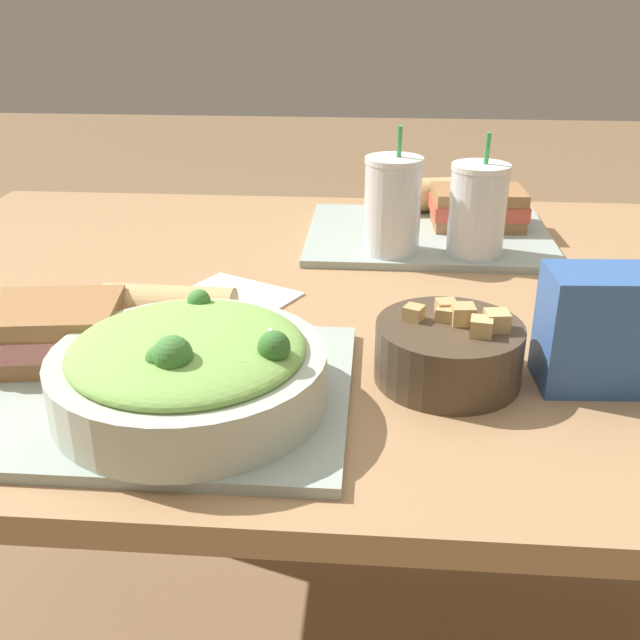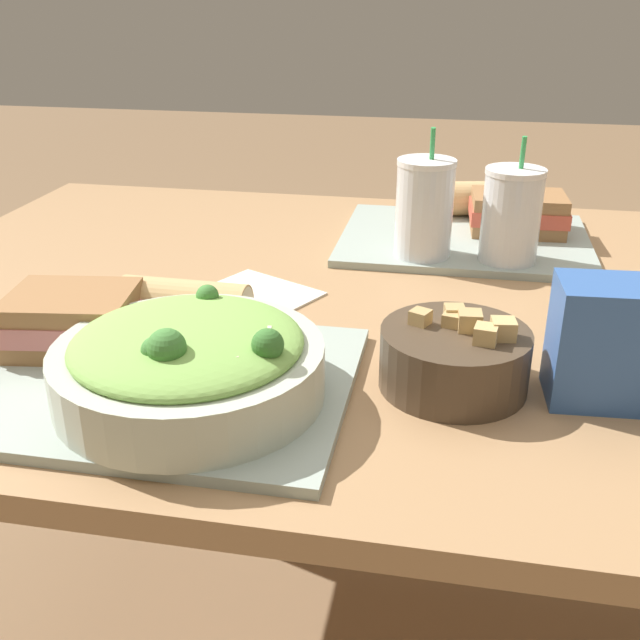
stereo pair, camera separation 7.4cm
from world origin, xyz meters
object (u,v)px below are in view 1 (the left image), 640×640
object	(u,v)px
baguette_far	(423,195)
salad_bowl	(189,368)
drink_cup_red	(477,213)
chip_bag	(596,329)
napkin_folded	(239,295)
baguette_near	(171,311)
sandwich_near	(56,331)
soup_bowl	(449,349)
drink_cup_dark	(392,209)
sandwich_far	(478,207)

from	to	relation	value
baguette_far	salad_bowl	bearing A→B (deg)	148.25
salad_bowl	drink_cup_red	bearing A→B (deg)	55.26
drink_cup_red	chip_bag	size ratio (longest dim) A/B	1.45
chip_bag	napkin_folded	distance (m)	0.47
salad_bowl	baguette_near	world-z (taller)	salad_bowl
sandwich_near	baguette_far	xyz separation A→B (m)	(0.43, 0.62, -0.00)
drink_cup_red	sandwich_near	bearing A→B (deg)	-142.07
baguette_near	baguette_far	size ratio (longest dim) A/B	1.16
soup_bowl	sandwich_near	size ratio (longest dim) A/B	1.00
baguette_near	sandwich_near	bearing A→B (deg)	123.76
sandwich_near	drink_cup_dark	bearing A→B (deg)	38.38
baguette_near	sandwich_far	size ratio (longest dim) A/B	0.97
baguette_far	chip_bag	world-z (taller)	chip_bag
soup_bowl	drink_cup_dark	xyz separation A→B (m)	(-0.06, 0.38, 0.04)
sandwich_far	drink_cup_red	bearing A→B (deg)	-100.77
baguette_near	drink_cup_red	distance (m)	0.50
sandwich_far	drink_cup_red	world-z (taller)	drink_cup_red
salad_bowl	sandwich_far	bearing A→B (deg)	60.70
salad_bowl	drink_cup_red	distance (m)	0.57
drink_cup_dark	napkin_folded	bearing A→B (deg)	-141.17
chip_bag	baguette_near	bearing A→B (deg)	169.24
drink_cup_dark	sandwich_far	bearing A→B (deg)	44.99
sandwich_far	chip_bag	xyz separation A→B (m)	(0.06, -0.53, 0.02)
sandwich_near	baguette_near	size ratio (longest dim) A/B	1.01
baguette_far	drink_cup_red	bearing A→B (deg)	-174.95
drink_cup_red	baguette_near	bearing A→B (deg)	-140.59
baguette_near	napkin_folded	distance (m)	0.16
salad_bowl	sandwich_near	world-z (taller)	salad_bowl
chip_bag	napkin_folded	bearing A→B (deg)	149.80
soup_bowl	baguette_near	xyz separation A→B (m)	(-0.32, 0.06, 0.01)
salad_bowl	chip_bag	world-z (taller)	chip_bag
sandwich_near	sandwich_far	world-z (taller)	same
baguette_near	baguette_far	distance (m)	0.63
sandwich_near	baguette_far	bearing A→B (deg)	47.25
salad_bowl	drink_cup_red	xyz separation A→B (m)	(0.33, 0.47, 0.03)
sandwich_near	baguette_far	world-z (taller)	sandwich_near
baguette_near	salad_bowl	bearing A→B (deg)	-157.27
chip_bag	sandwich_near	bearing A→B (deg)	177.48
soup_bowl	napkin_folded	bearing A→B (deg)	141.31
baguette_near	napkin_folded	size ratio (longest dim) A/B	0.87
drink_cup_dark	sandwich_near	bearing A→B (deg)	-133.69
sandwich_near	napkin_folded	distance (m)	0.28
sandwich_near	chip_bag	world-z (taller)	chip_bag
drink_cup_dark	chip_bag	size ratio (longest dim) A/B	1.51
sandwich_near	sandwich_far	distance (m)	0.74
chip_bag	salad_bowl	bearing A→B (deg)	-170.54
sandwich_near	sandwich_far	xyz separation A→B (m)	(0.52, 0.53, 0.00)
salad_bowl	sandwich_near	xyz separation A→B (m)	(-0.17, 0.08, -0.01)
baguette_near	chip_bag	size ratio (longest dim) A/B	1.23
soup_bowl	chip_bag	size ratio (longest dim) A/B	1.23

